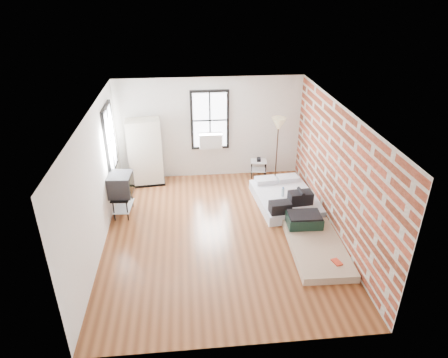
{
  "coord_description": "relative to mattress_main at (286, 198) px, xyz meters",
  "views": [
    {
      "loc": [
        -0.64,
        -7.28,
        5.13
      ],
      "look_at": [
        0.12,
        0.3,
        1.22
      ],
      "focal_mm": 32.0,
      "sensor_mm": 36.0,
      "label": 1
    }
  ],
  "objects": [
    {
      "name": "mattress_bare",
      "position": [
        0.18,
        -1.77,
        -0.03
      ],
      "size": [
        1.14,
        2.07,
        0.44
      ],
      "rotation": [
        0.0,
        0.0,
        -0.03
      ],
      "color": "tan",
      "rests_on": "ground"
    },
    {
      "name": "ground",
      "position": [
        -1.75,
        -1.15,
        -0.17
      ],
      "size": [
        6.0,
        6.0,
        0.0
      ],
      "primitive_type": "plane",
      "color": "#5B2F18",
      "rests_on": "ground"
    },
    {
      "name": "side_table",
      "position": [
        -0.41,
        1.57,
        0.22
      ],
      "size": [
        0.49,
        0.41,
        0.58
      ],
      "rotation": [
        0.0,
        0.0,
        -0.14
      ],
      "color": "black",
      "rests_on": "ground"
    },
    {
      "name": "tv_stand",
      "position": [
        -3.96,
        -0.05,
        0.58
      ],
      "size": [
        0.56,
        0.77,
        1.05
      ],
      "rotation": [
        0.0,
        0.0,
        -0.07
      ],
      "color": "black",
      "rests_on": "ground"
    },
    {
      "name": "floor_lamp",
      "position": [
        0.07,
        1.5,
        1.34
      ],
      "size": [
        0.38,
        0.38,
        1.75
      ],
      "color": "#311D10",
      "rests_on": "ground"
    },
    {
      "name": "mattress_main",
      "position": [
        0.0,
        0.0,
        0.0
      ],
      "size": [
        1.56,
        2.02,
        0.61
      ],
      "rotation": [
        0.0,
        0.0,
        0.09
      ],
      "color": "silver",
      "rests_on": "ground"
    },
    {
      "name": "room_shell",
      "position": [
        -1.52,
        -0.79,
        1.57
      ],
      "size": [
        5.02,
        6.02,
        2.8
      ],
      "color": "silver",
      "rests_on": "ground"
    },
    {
      "name": "wardrobe",
      "position": [
        -3.51,
        1.5,
        0.74
      ],
      "size": [
        0.97,
        0.62,
        1.82
      ],
      "rotation": [
        0.0,
        0.0,
        0.1
      ],
      "color": "black",
      "rests_on": "ground"
    }
  ]
}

